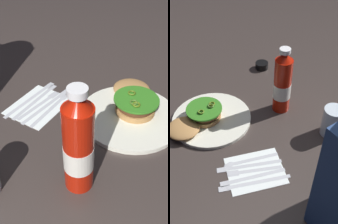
# 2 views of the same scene
# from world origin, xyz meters

# --- Properties ---
(ground_plane) EXTENTS (3.00, 3.00, 0.00)m
(ground_plane) POSITION_xyz_m (0.00, 0.00, 0.00)
(ground_plane) COLOR #382F2B
(dinner_plate) EXTENTS (0.29, 0.29, 0.01)m
(dinner_plate) POSITION_xyz_m (0.17, -0.07, 0.01)
(dinner_plate) COLOR silver
(dinner_plate) RESTS_ON ground_plane
(burger_sandwich) EXTENTS (0.22, 0.14, 0.05)m
(burger_sandwich) POSITION_xyz_m (0.22, -0.07, 0.03)
(burger_sandwich) COLOR #B17D45
(burger_sandwich) RESTS_ON dinner_plate
(ketchup_bottle) EXTENTS (0.07, 0.07, 0.26)m
(ketchup_bottle) POSITION_xyz_m (-0.09, 0.03, 0.12)
(ketchup_bottle) COLOR #B21707
(ketchup_bottle) RESTS_ON ground_plane
(water_glass) EXTENTS (0.07, 0.07, 0.11)m
(water_glass) POSITION_xyz_m (-0.15, 0.23, 0.06)
(water_glass) COLOR silver
(water_glass) RESTS_ON ground_plane
(condiment_cup) EXTENTS (0.06, 0.06, 0.03)m
(condiment_cup) POSITION_xyz_m (-0.19, -0.24, 0.01)
(condiment_cup) COLOR black
(condiment_cup) RESTS_ON ground_plane
(napkin) EXTENTS (0.21, 0.19, 0.00)m
(napkin) POSITION_xyz_m (0.16, 0.21, 0.00)
(napkin) COLOR white
(napkin) RESTS_ON ground_plane
(spoon_utensil) EXTENTS (0.18, 0.07, 0.00)m
(spoon_utensil) POSITION_xyz_m (0.18, 0.16, 0.00)
(spoon_utensil) COLOR silver
(spoon_utensil) RESTS_ON napkin
(butter_knife) EXTENTS (0.20, 0.10, 0.00)m
(butter_knife) POSITION_xyz_m (0.18, 0.18, 0.00)
(butter_knife) COLOR silver
(butter_knife) RESTS_ON napkin
(fork_utensil) EXTENTS (0.16, 0.09, 0.00)m
(fork_utensil) POSITION_xyz_m (0.18, 0.21, 0.00)
(fork_utensil) COLOR silver
(fork_utensil) RESTS_ON napkin
(steak_knife) EXTENTS (0.20, 0.08, 0.00)m
(steak_knife) POSITION_xyz_m (0.19, 0.23, 0.00)
(steak_knife) COLOR silver
(steak_knife) RESTS_ON napkin
(table_knife) EXTENTS (0.21, 0.10, 0.00)m
(table_knife) POSITION_xyz_m (0.20, 0.25, 0.00)
(table_knife) COLOR silver
(table_knife) RESTS_ON napkin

